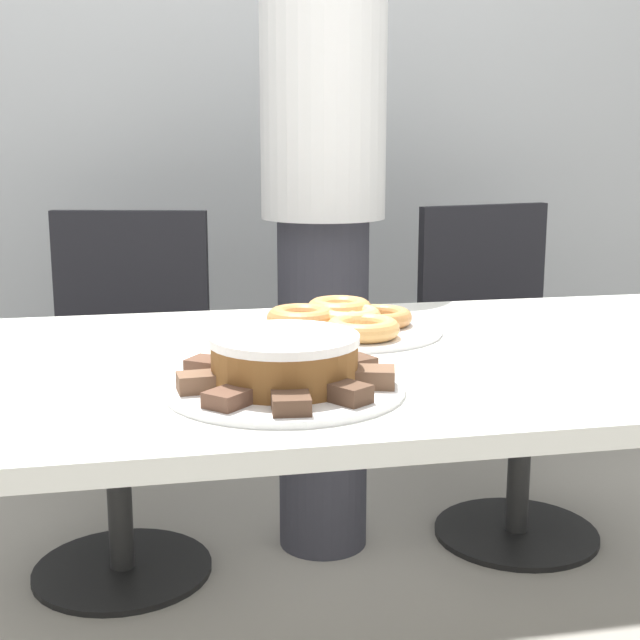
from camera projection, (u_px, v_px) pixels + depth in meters
name	position (u px, v px, depth m)	size (l,w,h in m)	color
wall_back	(217.00, 57.00, 2.72)	(8.00, 0.05, 2.60)	#B2B7BC
table	(313.00, 404.00, 1.40)	(1.97, 0.81, 0.73)	silver
person_standing	(323.00, 194.00, 2.19)	(0.31, 0.31, 1.73)	#383842
office_chair_left	(122.00, 405.00, 2.19)	(0.53, 0.53, 0.88)	black
office_chair_right	(509.00, 382.00, 2.39)	(0.52, 0.52, 0.88)	black
plate_cake	(285.00, 388.00, 1.19)	(0.32, 0.32, 0.01)	white
plate_donuts	(347.00, 329.00, 1.56)	(0.33, 0.33, 0.01)	white
frosted_cake	(285.00, 360.00, 1.19)	(0.20, 0.20, 0.07)	brown
lamington_0	(227.00, 398.00, 1.09)	(0.07, 0.07, 0.02)	brown
lamington_1	(291.00, 403.00, 1.07)	(0.05, 0.06, 0.02)	#513828
lamington_2	(351.00, 394.00, 1.11)	(0.06, 0.06, 0.02)	#513828
lamington_3	(374.00, 377.00, 1.18)	(0.07, 0.06, 0.03)	brown
lamington_4	(355.00, 364.00, 1.26)	(0.06, 0.06, 0.02)	#513828
lamington_5	(308.00, 355.00, 1.30)	(0.06, 0.07, 0.02)	brown
lamington_6	(252.00, 358.00, 1.30)	(0.06, 0.06, 0.02)	brown
lamington_7	(208.00, 367.00, 1.24)	(0.07, 0.07, 0.02)	brown
lamington_8	(196.00, 382.00, 1.16)	(0.05, 0.04, 0.02)	brown
donut_0	(347.00, 317.00, 1.55)	(0.12, 0.12, 0.03)	#E5AD66
donut_1	(301.00, 318.00, 1.54)	(0.12, 0.12, 0.04)	#C68447
donut_2	(363.00, 328.00, 1.47)	(0.12, 0.12, 0.03)	tan
donut_3	(377.00, 317.00, 1.57)	(0.12, 0.12, 0.03)	#C68447
donut_4	(339.00, 310.00, 1.60)	(0.12, 0.12, 0.04)	#D18E4C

